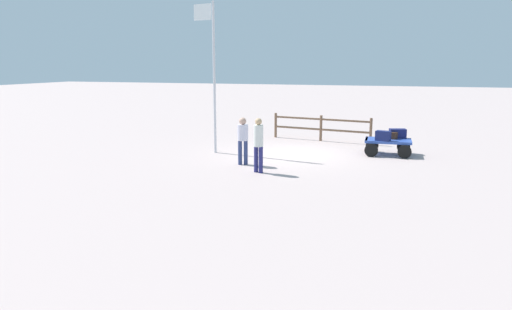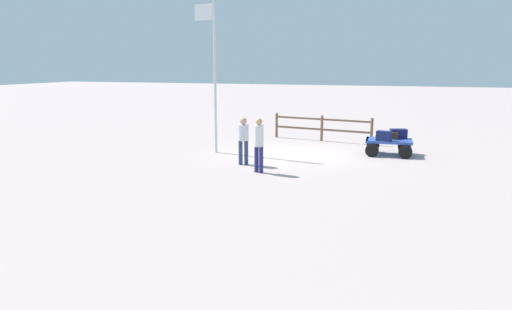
% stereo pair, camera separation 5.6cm
% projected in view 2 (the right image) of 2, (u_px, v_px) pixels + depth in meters
% --- Properties ---
extents(ground_plane, '(120.00, 120.00, 0.00)m').
position_uv_depth(ground_plane, '(293.00, 154.00, 18.45)').
color(ground_plane, '#BAA29D').
extents(luggage_cart, '(1.78, 1.37, 0.61)m').
position_uv_depth(luggage_cart, '(388.00, 144.00, 18.23)').
color(luggage_cart, '#2F4FAB').
rests_on(luggage_cart, ground).
extents(suitcase_tan, '(0.56, 0.43, 0.26)m').
position_uv_depth(suitcase_tan, '(391.00, 135.00, 18.33)').
color(suitcase_tan, '#422919').
rests_on(suitcase_tan, luggage_cart).
extents(suitcase_grey, '(0.69, 0.51, 0.37)m').
position_uv_depth(suitcase_grey, '(398.00, 134.00, 18.47)').
color(suitcase_grey, '#171E51').
rests_on(suitcase_grey, luggage_cart).
extents(suitcase_olive, '(0.60, 0.43, 0.38)m').
position_uv_depth(suitcase_olive, '(384.00, 136.00, 17.84)').
color(suitcase_olive, '#131C4F').
rests_on(suitcase_olive, luggage_cart).
extents(worker_lead, '(0.40, 0.40, 1.78)m').
position_uv_depth(worker_lead, '(259.00, 142.00, 15.16)').
color(worker_lead, navy).
rests_on(worker_lead, ground).
extents(worker_trailing, '(0.49, 0.49, 1.66)m').
position_uv_depth(worker_trailing, '(243.00, 137.00, 16.37)').
color(worker_trailing, navy).
rests_on(worker_trailing, ground).
extents(flagpole, '(0.88, 0.17, 5.81)m').
position_uv_depth(flagpole, '(213.00, 66.00, 18.19)').
color(flagpole, silver).
rests_on(flagpole, ground).
extents(wooden_fence, '(4.63, 0.89, 1.17)m').
position_uv_depth(wooden_fence, '(322.00, 126.00, 21.49)').
color(wooden_fence, brown).
rests_on(wooden_fence, ground).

